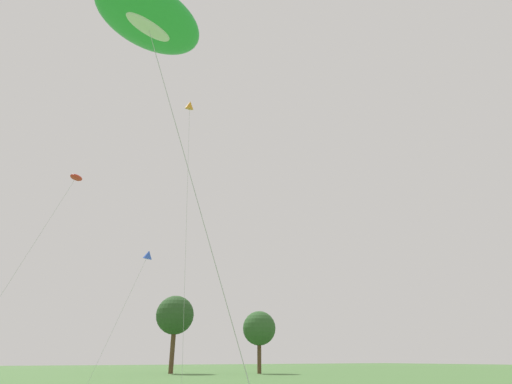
{
  "coord_description": "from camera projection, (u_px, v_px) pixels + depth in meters",
  "views": [
    {
      "loc": [
        -6.67,
        -0.44,
        1.97
      ],
      "look_at": [
        -1.23,
        9.2,
        6.67
      ],
      "focal_mm": 27.62,
      "sensor_mm": 36.0,
      "label": 1
    }
  ],
  "objects": [
    {
      "name": "tree_shrub_far",
      "position": [
        259.0,
        328.0,
        58.46
      ],
      "size": [
        4.86,
        4.86,
        8.6
      ],
      "color": "#513823",
      "rests_on": "ground"
    },
    {
      "name": "tree_pine_center",
      "position": [
        175.0,
        315.0,
        59.14
      ],
      "size": [
        5.61,
        5.61,
        10.85
      ],
      "color": "#513823",
      "rests_on": "ground"
    },
    {
      "name": "small_kite_delta_white",
      "position": [
        148.0,
        255.0,
        28.58
      ],
      "size": [
        3.55,
        0.99,
        9.32
      ],
      "rotation": [
        0.0,
        0.0,
        -2.73
      ],
      "color": "blue",
      "rests_on": "ground"
    },
    {
      "name": "small_kite_diamond_red",
      "position": [
        75.0,
        179.0,
        29.19
      ],
      "size": [
        5.33,
        1.4,
        14.58
      ],
      "rotation": [
        0.0,
        0.0,
        0.86
      ],
      "color": "red",
      "rests_on": "ground"
    },
    {
      "name": "small_kite_bird_shape",
      "position": [
        190.0,
        107.0,
        31.13
      ],
      "size": [
        0.75,
        2.13,
        20.94
      ],
      "rotation": [
        0.0,
        0.0,
        3.06
      ],
      "color": "orange",
      "rests_on": "ground"
    },
    {
      "name": "big_show_kite",
      "position": [
        144.0,
        16.0,
        16.68
      ],
      "size": [
        13.07,
        5.16,
        15.88
      ],
      "rotation": [
        0.0,
        0.0,
        0.3
      ],
      "color": "green",
      "rests_on": "ground"
    }
  ]
}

